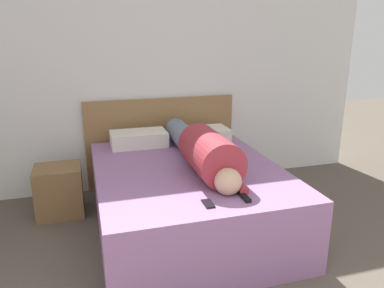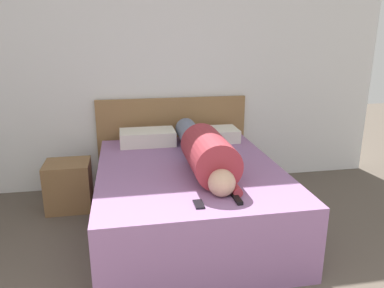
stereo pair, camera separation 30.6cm
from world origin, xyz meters
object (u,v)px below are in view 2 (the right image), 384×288
object	(u,v)px
person_lying	(204,150)
cell_phone	(199,204)
nightstand	(69,185)
tv_remote	(237,199)
bed	(189,198)
pillow_second	(212,135)
pillow_near_headboard	(147,137)

from	to	relation	value
person_lying	cell_phone	distance (m)	0.76
nightstand	cell_phone	size ratio (longest dim) A/B	3.74
nightstand	person_lying	bearing A→B (deg)	-27.94
nightstand	tv_remote	distance (m)	1.94
bed	person_lying	bearing A→B (deg)	-17.77
bed	person_lying	size ratio (longest dim) A/B	1.17
bed	nightstand	bearing A→B (deg)	151.02
tv_remote	cell_phone	xyz separation A→B (m)	(-0.28, -0.01, -0.01)
pillow_second	nightstand	bearing A→B (deg)	-174.89
nightstand	person_lying	size ratio (longest dim) A/B	0.29
person_lying	pillow_near_headboard	bearing A→B (deg)	118.53
cell_phone	pillow_second	bearing A→B (deg)	73.19
bed	pillow_second	distance (m)	0.93
cell_phone	bed	bearing A→B (deg)	85.01
pillow_second	pillow_near_headboard	bearing A→B (deg)	180.00
pillow_second	cell_phone	distance (m)	1.58
nightstand	cell_phone	bearing A→B (deg)	-52.55
bed	pillow_near_headboard	bearing A→B (deg)	112.15
pillow_near_headboard	pillow_second	xyz separation A→B (m)	(0.70, 0.00, -0.01)
cell_phone	nightstand	bearing A→B (deg)	127.45
bed	nightstand	xyz separation A→B (m)	(-1.12, 0.62, -0.05)
nightstand	tv_remote	xyz separation A→B (m)	(1.33, -1.36, 0.36)
pillow_second	cell_phone	bearing A→B (deg)	-106.81
bed	person_lying	xyz separation A→B (m)	(0.13, -0.04, 0.45)
nightstand	pillow_near_headboard	world-z (taller)	pillow_near_headboard
person_lying	pillow_near_headboard	distance (m)	0.91
pillow_near_headboard	cell_phone	bearing A→B (deg)	-80.92
person_lying	pillow_second	size ratio (longest dim) A/B	3.08
pillow_near_headboard	cell_phone	size ratio (longest dim) A/B	4.36
pillow_near_headboard	tv_remote	size ratio (longest dim) A/B	3.78
person_lying	tv_remote	distance (m)	0.72
bed	tv_remote	bearing A→B (deg)	-74.07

